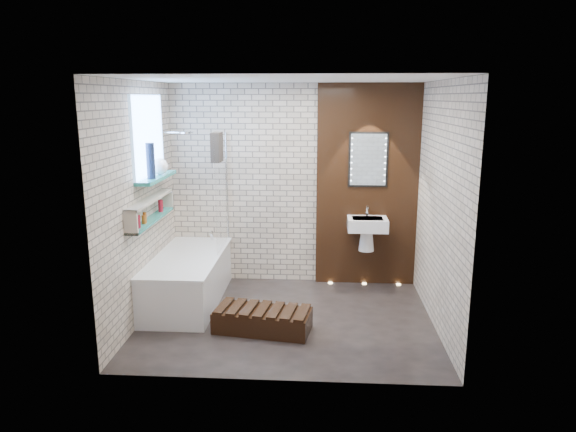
# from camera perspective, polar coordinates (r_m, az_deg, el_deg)

# --- Properties ---
(ground) EXTENTS (3.20, 3.20, 0.00)m
(ground) POSITION_cam_1_polar(r_m,az_deg,el_deg) (5.99, -0.09, -11.12)
(ground) COLOR black
(ground) RESTS_ON ground
(room_shell) EXTENTS (3.24, 3.20, 2.60)m
(room_shell) POSITION_cam_1_polar(r_m,az_deg,el_deg) (5.59, -0.10, 1.16)
(room_shell) COLOR tan
(room_shell) RESTS_ON ground
(walnut_panel) EXTENTS (1.30, 0.06, 2.60)m
(walnut_panel) POSITION_cam_1_polar(r_m,az_deg,el_deg) (6.85, 8.57, 3.18)
(walnut_panel) COLOR black
(walnut_panel) RESTS_ON ground
(clerestory_window) EXTENTS (0.18, 1.00, 0.94)m
(clerestory_window) POSITION_cam_1_polar(r_m,az_deg,el_deg) (6.15, -14.77, 7.47)
(clerestory_window) COLOR #7FADE0
(clerestory_window) RESTS_ON room_shell
(display_niche) EXTENTS (0.14, 1.30, 0.26)m
(display_niche) POSITION_cam_1_polar(r_m,az_deg,el_deg) (6.05, -14.63, 0.67)
(display_niche) COLOR teal
(display_niche) RESTS_ON room_shell
(bathtub) EXTENTS (0.79, 1.74, 0.70)m
(bathtub) POSITION_cam_1_polar(r_m,az_deg,el_deg) (6.48, -10.77, -6.68)
(bathtub) COLOR white
(bathtub) RESTS_ON ground
(bath_screen) EXTENTS (0.01, 0.78, 1.40)m
(bath_screen) POSITION_cam_1_polar(r_m,az_deg,el_deg) (6.57, -7.19, 2.64)
(bath_screen) COLOR white
(bath_screen) RESTS_ON bathtub
(towel) EXTENTS (0.10, 0.26, 0.35)m
(towel) POSITION_cam_1_polar(r_m,az_deg,el_deg) (6.27, -7.73, 7.40)
(towel) COLOR #2A2521
(towel) RESTS_ON bath_screen
(shower_head) EXTENTS (0.18, 0.18, 0.02)m
(shower_head) POSITION_cam_1_polar(r_m,az_deg,el_deg) (6.64, -10.96, 8.87)
(shower_head) COLOR silver
(shower_head) RESTS_ON room_shell
(washbasin) EXTENTS (0.50, 0.36, 0.58)m
(washbasin) POSITION_cam_1_polar(r_m,az_deg,el_deg) (6.76, 8.56, -1.37)
(washbasin) COLOR white
(washbasin) RESTS_ON walnut_panel
(led_mirror) EXTENTS (0.50, 0.02, 0.70)m
(led_mirror) POSITION_cam_1_polar(r_m,az_deg,el_deg) (6.77, 8.69, 6.05)
(led_mirror) COLOR black
(led_mirror) RESTS_ON walnut_panel
(walnut_step) EXTENTS (1.06, 0.60, 0.22)m
(walnut_step) POSITION_cam_1_polar(r_m,az_deg,el_deg) (5.69, -2.77, -11.24)
(walnut_step) COLOR black
(walnut_step) RESTS_ON ground
(niche_bottles) EXTENTS (0.06, 0.85, 0.14)m
(niche_bottles) POSITION_cam_1_polar(r_m,az_deg,el_deg) (5.96, -14.90, 0.13)
(niche_bottles) COLOR maroon
(niche_bottles) RESTS_ON display_niche
(sill_vases) EXTENTS (0.19, 0.45, 0.39)m
(sill_vases) POSITION_cam_1_polar(r_m,az_deg,el_deg) (6.16, -14.01, 5.37)
(sill_vases) COLOR #141E38
(sill_vases) RESTS_ON clerestory_window
(floor_uplights) EXTENTS (0.96, 0.06, 0.01)m
(floor_uplights) POSITION_cam_1_polar(r_m,az_deg,el_deg) (7.11, 8.27, -7.25)
(floor_uplights) COLOR #FFD899
(floor_uplights) RESTS_ON ground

